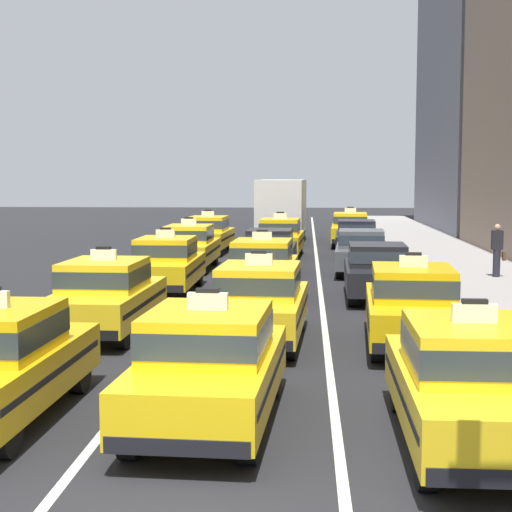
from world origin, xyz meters
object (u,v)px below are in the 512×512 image
at_px(taxi_left_fifth, 208,234).
at_px(sedan_center_fourth, 270,250).
at_px(sedan_right_third, 377,270).
at_px(sedan_right_fifth, 356,237).
at_px(taxi_left_second, 106,295).
at_px(sedan_right_fourth, 361,250).
at_px(taxi_right_sixth, 350,229).
at_px(taxi_center_fifth, 280,237).
at_px(pedestrian_near_crosswalk, 497,250).
at_px(taxi_left_fourth, 189,246).
at_px(taxi_center_nearest, 209,364).
at_px(taxi_right_nearest, 471,381).
at_px(box_truck_center_sixth, 283,208).
at_px(taxi_center_second, 259,302).
at_px(taxi_left_third, 166,263).
at_px(taxi_center_third, 262,267).
at_px(taxi_right_second, 412,305).

xyz_separation_m(taxi_left_fifth, sedan_center_fourth, (3.11, -7.36, -0.03)).
distance_m(sedan_right_third, sedan_right_fifth, 12.08).
height_order(taxi_left_second, sedan_right_fourth, taxi_left_second).
relative_size(sedan_right_fourth, taxi_right_sixth, 0.95).
height_order(sedan_center_fourth, taxi_center_fifth, taxi_center_fifth).
xyz_separation_m(sedan_center_fourth, pedestrian_near_crosswalk, (7.62, -1.77, 0.18)).
xyz_separation_m(taxi_left_fourth, taxi_center_nearest, (3.01, -18.80, 0.00)).
bearing_deg(sedan_center_fourth, taxi_left_second, -105.17).
bearing_deg(taxi_right_nearest, taxi_left_second, 132.64).
relative_size(sedan_center_fourth, box_truck_center_sixth, 0.62).
relative_size(taxi_center_second, sedan_center_fourth, 1.07).
bearing_deg(sedan_right_fourth, taxi_center_fifth, 118.19).
relative_size(taxi_left_third, sedan_center_fourth, 1.05).
height_order(box_truck_center_sixth, taxi_right_sixth, box_truck_center_sixth).
height_order(taxi_left_fifth, taxi_right_sixth, same).
bearing_deg(taxi_right_nearest, taxi_left_fifth, 104.18).
bearing_deg(sedan_right_fourth, taxi_right_nearest, -89.42).
distance_m(taxi_left_fourth, pedestrian_near_crosswalk, 11.02).
bearing_deg(taxi_left_second, taxi_left_fourth, 89.75).
xyz_separation_m(taxi_center_third, taxi_right_sixth, (3.41, 16.98, 0.00)).
height_order(taxi_center_fifth, box_truck_center_sixth, box_truck_center_sixth).
height_order(sedan_center_fourth, pedestrian_near_crosswalk, pedestrian_near_crosswalk).
relative_size(taxi_left_fourth, taxi_center_third, 0.99).
relative_size(taxi_left_third, taxi_center_second, 0.98).
bearing_deg(taxi_center_third, taxi_right_second, -62.59).
bearing_deg(taxi_center_third, taxi_right_sixth, 78.64).
bearing_deg(taxi_center_nearest, taxi_left_fifth, 96.96).
bearing_deg(sedan_right_fifth, taxi_left_second, -110.46).
bearing_deg(taxi_right_sixth, taxi_right_nearest, -90.05).
bearing_deg(taxi_left_third, taxi_center_nearest, -77.51).
bearing_deg(taxi_right_nearest, taxi_left_fourth, 108.35).
distance_m(taxi_center_second, taxi_right_nearest, 7.08).
xyz_separation_m(sedan_right_fourth, taxi_right_sixth, (0.21, 11.33, 0.03)).
height_order(taxi_left_second, taxi_center_second, same).
bearing_deg(taxi_right_second, pedestrian_near_crosswalk, 68.65).
bearing_deg(pedestrian_near_crosswalk, sedan_right_fifth, 117.88).
xyz_separation_m(taxi_center_nearest, taxi_right_nearest, (3.47, -0.75, 0.00)).
relative_size(taxi_center_fifth, taxi_right_second, 1.00).
relative_size(sedan_right_fifth, pedestrian_near_crosswalk, 2.49).
bearing_deg(sedan_right_fifth, sedan_right_fourth, -91.86).
bearing_deg(taxi_left_second, taxi_right_second, -7.92).
relative_size(sedan_center_fourth, sedan_right_third, 1.00).
relative_size(taxi_center_nearest, pedestrian_near_crosswalk, 2.65).
xyz_separation_m(taxi_center_nearest, taxi_center_fifth, (0.23, 23.40, 0.00)).
xyz_separation_m(taxi_left_fifth, taxi_center_second, (3.45, -19.55, 0.00)).
bearing_deg(pedestrian_near_crosswalk, taxi_left_third, -162.89).
height_order(taxi_left_second, taxi_center_fifth, same).
relative_size(taxi_left_second, pedestrian_near_crosswalk, 2.63).
distance_m(taxi_left_fourth, sedan_center_fourth, 3.21).
distance_m(taxi_center_second, sedan_right_fourth, 12.43).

